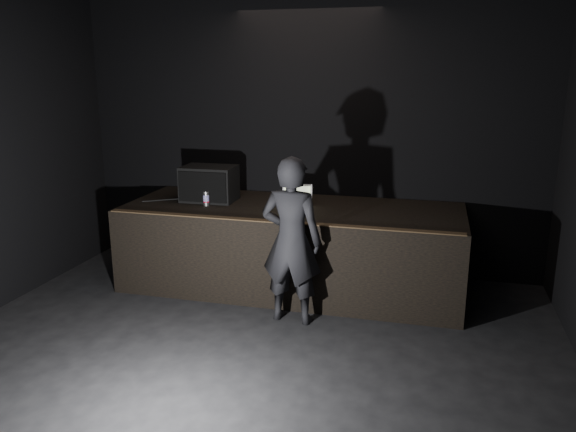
# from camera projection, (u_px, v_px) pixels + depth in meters

# --- Properties ---
(ground) EXTENTS (7.00, 7.00, 0.00)m
(ground) POSITION_uv_depth(u_px,v_px,m) (205.00, 411.00, 4.36)
(ground) COLOR black
(ground) RESTS_ON ground
(room_walls) EXTENTS (6.10, 7.10, 3.52)m
(room_walls) POSITION_uv_depth(u_px,v_px,m) (195.00, 153.00, 3.86)
(room_walls) COLOR black
(room_walls) RESTS_ON ground
(stage_riser) EXTENTS (4.00, 1.50, 1.00)m
(stage_riser) POSITION_uv_depth(u_px,v_px,m) (292.00, 247.00, 6.79)
(stage_riser) COLOR black
(stage_riser) RESTS_ON ground
(riser_lip) EXTENTS (3.92, 0.10, 0.01)m
(riser_lip) POSITION_uv_depth(u_px,v_px,m) (276.00, 221.00, 6.00)
(riser_lip) COLOR brown
(riser_lip) RESTS_ON stage_riser
(stage_monitor) EXTENTS (0.66, 0.49, 0.43)m
(stage_monitor) POSITION_uv_depth(u_px,v_px,m) (209.00, 184.00, 6.93)
(stage_monitor) COLOR black
(stage_monitor) RESTS_ON stage_riser
(cable) EXTENTS (0.76, 0.52, 0.02)m
(cable) POSITION_uv_depth(u_px,v_px,m) (179.00, 199.00, 7.04)
(cable) COLOR black
(cable) RESTS_ON stage_riser
(laptop) EXTENTS (0.42, 0.39, 0.24)m
(laptop) POSITION_uv_depth(u_px,v_px,m) (297.00, 201.00, 6.68)
(laptop) COLOR white
(laptop) RESTS_ON stage_riser
(beer_can) EXTENTS (0.07, 0.07, 0.17)m
(beer_can) POSITION_uv_depth(u_px,v_px,m) (206.00, 199.00, 6.70)
(beer_can) COLOR silver
(beer_can) RESTS_ON stage_riser
(plastic_cup) EXTENTS (0.09, 0.09, 0.11)m
(plastic_cup) POSITION_uv_depth(u_px,v_px,m) (279.00, 195.00, 7.04)
(plastic_cup) COLOR white
(plastic_cup) RESTS_ON stage_riser
(wii_remote) EXTENTS (0.11, 0.17, 0.03)m
(wii_remote) POSITION_uv_depth(u_px,v_px,m) (297.00, 220.00, 6.00)
(wii_remote) COLOR white
(wii_remote) RESTS_ON stage_riser
(person) EXTENTS (0.67, 0.46, 1.75)m
(person) POSITION_uv_depth(u_px,v_px,m) (291.00, 241.00, 5.75)
(person) COLOR black
(person) RESTS_ON ground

